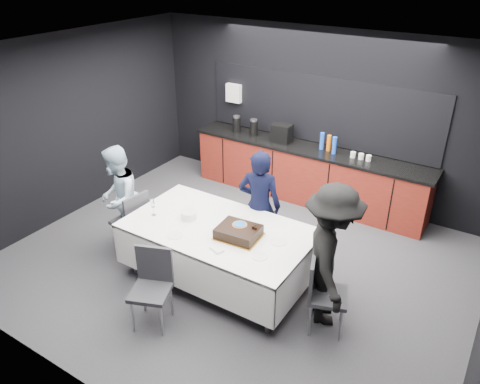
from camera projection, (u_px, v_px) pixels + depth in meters
The scene contains 18 objects.
ground at pixel (236, 262), 6.43m from camera, with size 6.00×6.00×0.00m, color #3D3D42.
room_shell at pixel (236, 135), 5.57m from camera, with size 6.04×5.04×2.82m.
kitchenette at pixel (307, 169), 7.84m from camera, with size 4.10×0.64×2.05m.
party_table at pixel (219, 237), 5.83m from camera, with size 2.32×1.32×0.78m.
cake_assembly at pixel (239, 232), 5.55m from camera, with size 0.56×0.47×0.17m.
plate_stack at pixel (189, 215), 5.94m from camera, with size 0.20×0.20×0.10m, color white.
loose_plate_near at pixel (175, 235), 5.60m from camera, with size 0.19×0.19×0.01m, color white.
loose_plate_right_a at pixel (278, 242), 5.48m from camera, with size 0.20×0.20×0.01m, color white.
loose_plate_right_b at pixel (259, 256), 5.22m from camera, with size 0.18×0.18×0.01m, color white.
loose_plate_far at pixel (244, 219), 5.93m from camera, with size 0.18×0.18×0.01m, color white.
fork_pile at pixel (217, 249), 5.33m from camera, with size 0.16×0.10×0.03m, color white.
champagne_flute at pixel (153, 204), 5.96m from camera, with size 0.06×0.06×0.22m.
chair_left at pixel (133, 218), 6.44m from camera, with size 0.47×0.47×0.92m.
chair_right at pixel (321, 289), 5.11m from camera, with size 0.53×0.53×0.92m.
chair_near at pixel (152, 281), 5.22m from camera, with size 0.55×0.55×0.92m.
person_center at pixel (259, 206), 6.22m from camera, with size 0.58×0.38×1.59m, color black.
person_left at pixel (119, 198), 6.49m from camera, with size 0.73×0.57×1.51m, color silver.
person_right at pixel (331, 256), 5.10m from camera, with size 1.11×0.64×1.71m, color black.
Camera 1 is at (2.85, -4.40, 3.85)m, focal length 35.00 mm.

